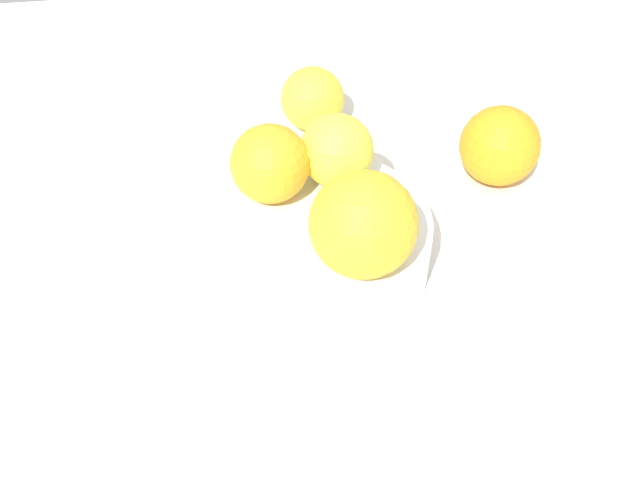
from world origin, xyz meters
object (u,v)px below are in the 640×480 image
at_px(orange_in_bowl_1, 363,224).
at_px(orange_loose_1, 313,99).
at_px(orange_in_bowl_2, 337,151).
at_px(orange_loose_0, 500,146).
at_px(orange_in_bowl_0, 270,164).
at_px(fruit_bowl, 320,246).

xyz_separation_m(orange_in_bowl_1, orange_loose_1, (0.00, -0.26, -0.06)).
bearing_deg(orange_in_bowl_2, orange_loose_0, -162.86).
xyz_separation_m(orange_in_bowl_0, orange_loose_0, (-0.22, -0.06, -0.05)).
bearing_deg(orange_in_bowl_0, orange_in_bowl_1, 124.43).
bearing_deg(fruit_bowl, orange_in_bowl_2, -112.78).
height_order(orange_in_bowl_0, orange_in_bowl_2, orange_in_bowl_0).
relative_size(orange_in_bowl_0, orange_loose_0, 0.85).
height_order(orange_in_bowl_1, orange_loose_0, orange_in_bowl_1).
bearing_deg(orange_loose_1, orange_in_bowl_1, 91.06).
height_order(orange_in_bowl_1, orange_loose_1, orange_in_bowl_1).
height_order(fruit_bowl, orange_loose_0, orange_loose_0).
bearing_deg(orange_in_bowl_2, orange_loose_1, -89.80).
height_order(orange_in_bowl_0, orange_loose_1, orange_in_bowl_0).
xyz_separation_m(orange_in_bowl_2, orange_loose_1, (0.00, -0.16, -0.05)).
height_order(orange_in_bowl_0, orange_loose_0, orange_in_bowl_0).
bearing_deg(orange_in_bowl_2, orange_in_bowl_0, 11.92).
bearing_deg(fruit_bowl, orange_in_bowl_1, 115.62).
bearing_deg(orange_loose_1, orange_in_bowl_0, 72.01).
bearing_deg(orange_in_bowl_2, orange_in_bowl_1, 92.43).
bearing_deg(orange_loose_1, orange_in_bowl_2, 90.20).
relative_size(fruit_bowl, orange_in_bowl_0, 2.81).
relative_size(orange_in_bowl_1, orange_in_bowl_2, 1.29).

